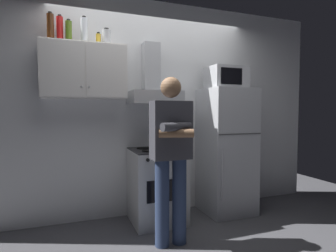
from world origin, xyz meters
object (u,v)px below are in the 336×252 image
object	(u,v)px
bottle_canister_steel	(107,37)
stove_oven	(157,185)
person_standing	(171,154)
bottle_soda_red	(60,29)
microwave	(226,78)
bottle_rum_dark	(50,27)
upper_cabinet	(84,72)
bottle_spice_jar	(98,39)
bottle_olive_oil	(69,32)
range_hood	(153,88)
cooking_pot	(171,145)
refrigerator	(226,151)
bottle_vodka_clear	(84,31)

from	to	relation	value
bottle_canister_steel	stove_oven	bearing A→B (deg)	-10.24
person_standing	bottle_soda_red	xyz separation A→B (m)	(-0.99, 0.75, 1.29)
microwave	bottle_rum_dark	world-z (taller)	bottle_rum_dark
upper_cabinet	bottle_spice_jar	world-z (taller)	bottle_spice_jar
microwave	bottle_spice_jar	world-z (taller)	bottle_spice_jar
bottle_olive_oil	bottle_rum_dark	size ratio (longest dim) A/B	0.81
range_hood	bottle_spice_jar	xyz separation A→B (m)	(-0.64, -0.01, 0.52)
stove_oven	bottle_olive_oil	world-z (taller)	bottle_olive_oil
cooking_pot	bottle_rum_dark	distance (m)	1.81
bottle_soda_red	range_hood	bearing A→B (deg)	-1.16
microwave	person_standing	world-z (taller)	microwave
person_standing	stove_oven	bearing A→B (deg)	85.28
refrigerator	microwave	bearing A→B (deg)	90.90
bottle_rum_dark	person_standing	bearing A→B (deg)	-33.66
bottle_vodka_clear	bottle_olive_oil	distance (m)	0.17
range_hood	refrigerator	distance (m)	1.25
bottle_canister_steel	bottle_vodka_clear	distance (m)	0.25
bottle_spice_jar	bottle_vodka_clear	distance (m)	0.18
bottle_spice_jar	bottle_vodka_clear	size ratio (longest dim) A/B	0.45
bottle_soda_red	bottle_rum_dark	world-z (taller)	bottle_rum_dark
refrigerator	bottle_vodka_clear	distance (m)	2.24
bottle_olive_oil	bottle_canister_steel	bearing A→B (deg)	-1.79
stove_oven	range_hood	world-z (taller)	range_hood
bottle_spice_jar	cooking_pot	bearing A→B (deg)	-17.20
range_hood	microwave	size ratio (longest dim) A/B	1.56
bottle_soda_red	cooking_pot	bearing A→B (deg)	-12.82
stove_oven	microwave	distance (m)	1.62
bottle_canister_steel	bottle_olive_oil	distance (m)	0.40
stove_oven	microwave	bearing A→B (deg)	1.15
stove_oven	bottle_canister_steel	xyz separation A→B (m)	(-0.56, 0.10, 1.70)
range_hood	bottle_spice_jar	world-z (taller)	bottle_spice_jar
microwave	bottle_olive_oil	size ratio (longest dim) A/B	1.96
bottle_vodka_clear	bottle_rum_dark	world-z (taller)	bottle_vodka_clear
stove_oven	microwave	world-z (taller)	microwave
bottle_canister_steel	bottle_spice_jar	bearing A→B (deg)	167.33
cooking_pot	bottle_soda_red	bearing A→B (deg)	167.18
upper_cabinet	bottle_spice_jar	bearing A→B (deg)	-2.03
upper_cabinet	bottle_vodka_clear	distance (m)	0.45
cooking_pot	bottle_canister_steel	size ratio (longest dim) A/B	1.55
upper_cabinet	bottle_rum_dark	bearing A→B (deg)	-178.45
person_standing	bottle_spice_jar	distance (m)	1.53
bottle_vodka_clear	bottle_olive_oil	bearing A→B (deg)	-164.03
bottle_soda_red	bottle_canister_steel	bearing A→B (deg)	-5.57
stove_oven	cooking_pot	size ratio (longest dim) A/B	3.00
refrigerator	cooking_pot	distance (m)	0.84
bottle_olive_oil	bottle_soda_red	size ratio (longest dim) A/B	0.84
bottle_canister_steel	bottle_rum_dark	size ratio (longest dim) A/B	0.62
range_hood	cooking_pot	distance (m)	0.73
upper_cabinet	bottle_canister_steel	world-z (taller)	bottle_canister_steel
bottle_soda_red	bottle_rum_dark	size ratio (longest dim) A/B	0.97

